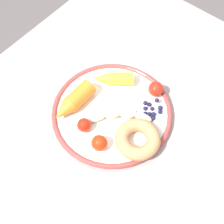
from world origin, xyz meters
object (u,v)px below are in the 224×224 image
(carrot_orange, at_px, (73,102))
(tomato_near, at_px, (99,143))
(tomato_far, at_px, (156,89))
(plate, at_px, (112,113))
(tomato_mid, at_px, (84,125))
(blueberry_pile, at_px, (152,109))
(carrot_yellow, at_px, (113,79))
(donut, at_px, (138,139))
(banana, at_px, (113,115))
(dining_table, at_px, (114,143))

(carrot_orange, distance_m, tomato_near, 0.12)
(tomato_near, bearing_deg, tomato_far, -3.78)
(plate, height_order, tomato_mid, tomato_mid)
(blueberry_pile, xyz_separation_m, tomato_mid, (-0.14, 0.09, 0.01))
(carrot_yellow, xyz_separation_m, tomato_far, (0.04, -0.10, 0.00))
(carrot_orange, bearing_deg, tomato_far, -39.82)
(plate, xyz_separation_m, carrot_yellow, (0.07, 0.05, 0.02))
(plate, height_order, donut, donut)
(banana, relative_size, donut, 1.36)
(dining_table, bearing_deg, plate, 53.74)
(donut, bearing_deg, tomato_far, 19.12)
(carrot_yellow, bearing_deg, donut, -122.36)
(carrot_yellow, relative_size, tomato_near, 2.71)
(tomato_far, bearing_deg, carrot_yellow, 112.12)
(plate, relative_size, banana, 2.06)
(donut, xyz_separation_m, blueberry_pile, (0.09, 0.02, -0.01))
(tomato_mid, bearing_deg, blueberry_pile, -34.06)
(plate, xyz_separation_m, blueberry_pile, (0.06, -0.07, 0.01))
(banana, height_order, donut, donut)
(carrot_orange, relative_size, donut, 1.15)
(plate, bearing_deg, tomato_mid, 164.16)
(plate, distance_m, tomato_mid, 0.08)
(dining_table, distance_m, donut, 0.16)
(dining_table, relative_size, tomato_mid, 27.79)
(dining_table, distance_m, tomato_near, 0.17)
(carrot_orange, height_order, carrot_yellow, carrot_orange)
(tomato_far, bearing_deg, tomato_near, 176.22)
(plate, distance_m, donut, 0.10)
(carrot_yellow, distance_m, tomato_far, 0.11)
(donut, height_order, tomato_far, tomato_far)
(carrot_yellow, height_order, blueberry_pile, carrot_yellow)
(dining_table, bearing_deg, tomato_near, -166.30)
(tomato_near, bearing_deg, dining_table, 13.70)
(tomato_near, bearing_deg, blueberry_pile, -13.73)
(plate, relative_size, donut, 2.80)
(donut, distance_m, tomato_far, 0.14)
(banana, relative_size, carrot_yellow, 1.41)
(donut, bearing_deg, banana, 81.32)
(carrot_orange, bearing_deg, dining_table, -71.10)
(plate, relative_size, tomato_near, 7.89)
(plate, distance_m, tomato_far, 0.12)
(banana, bearing_deg, tomato_mid, 152.41)
(donut, bearing_deg, plate, 75.32)
(plate, distance_m, banana, 0.02)
(dining_table, bearing_deg, tomato_mid, 148.59)
(tomato_far, bearing_deg, plate, 156.16)
(dining_table, distance_m, plate, 0.13)
(blueberry_pile, relative_size, tomato_near, 1.46)
(carrot_orange, distance_m, tomato_far, 0.20)
(carrot_yellow, bearing_deg, dining_table, -139.41)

